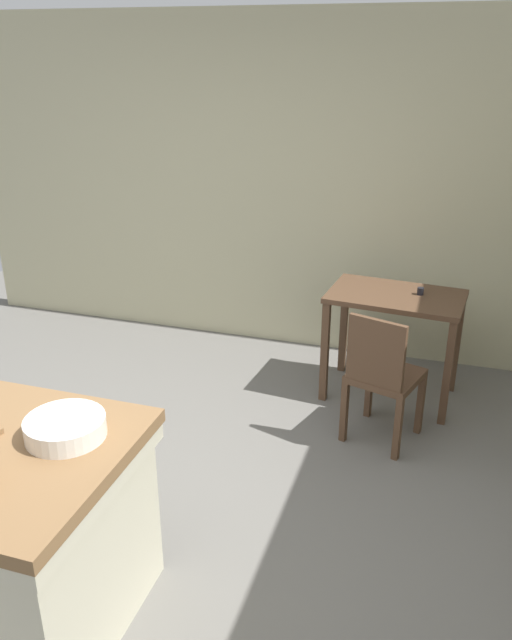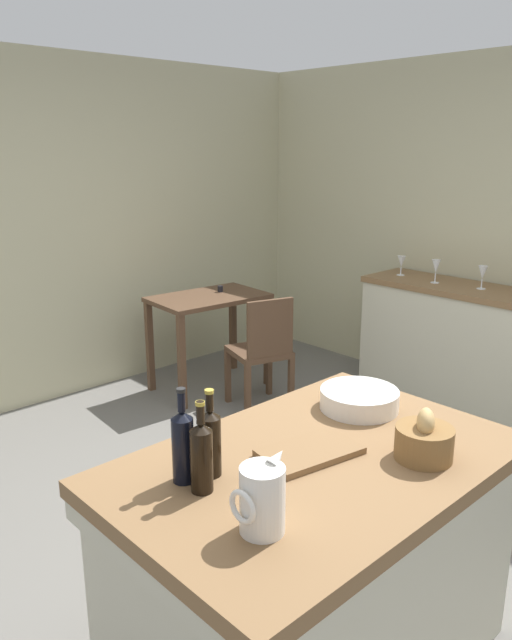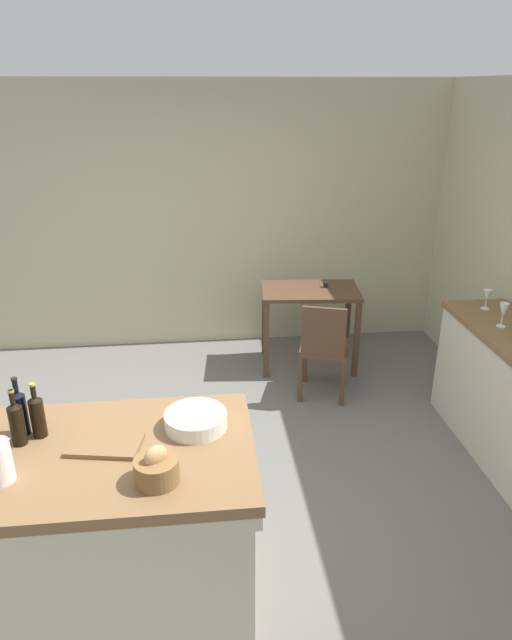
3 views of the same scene
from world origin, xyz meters
name	(u,v)px [view 2 (image 2 of 3)]	position (x,y,z in m)	size (l,w,h in m)	color
ground_plane	(278,545)	(0.00, 0.00, 0.00)	(6.76, 6.76, 0.00)	#66635E
wall_back	(30,234)	(0.00, 2.60, 1.30)	(5.32, 0.12, 2.60)	#B7B28E
island_table	(314,557)	(-0.42, -0.60, 0.47)	(1.46, 0.95, 0.88)	brown
side_cabinet	(452,344)	(2.26, 0.37, 0.47)	(0.52, 1.41, 0.93)	brown
writing_desk	(209,311)	(1.10, 1.88, 0.65)	(0.95, 0.64, 0.83)	#513826
wooden_chair	(263,350)	(1.10, 1.26, 0.48)	(0.50, 0.50, 0.88)	#513826
pitcher	(262,499)	(-0.86, -0.77, 0.98)	(0.17, 0.13, 0.24)	silver
wash_bowl	(359,399)	(0.02, -0.44, 0.92)	(0.32, 0.32, 0.08)	silver
bread_basket	(424,440)	(-0.15, -0.85, 0.95)	(0.20, 0.20, 0.19)	brown
cutting_board	(310,452)	(-0.42, -0.57, 0.89)	(0.35, 0.21, 0.02)	brown
wine_bottle_dark	(210,441)	(-0.76, -0.43, 1.00)	(0.07, 0.07, 0.30)	black
wine_bottle_amber	(183,444)	(-0.85, -0.40, 1.01)	(0.07, 0.07, 0.32)	black
wine_bottle_green	(201,455)	(-0.85, -0.49, 1.00)	(0.07, 0.07, 0.30)	black
wine_glass_left	(483,273)	(2.27, 0.19, 1.05)	(0.07, 0.07, 0.17)	white
wine_glass_middle	(436,267)	(2.21, 0.53, 1.05)	(0.07, 0.07, 0.18)	white
wine_glass_right	(401,262)	(2.26, 0.87, 1.04)	(0.07, 0.07, 0.16)	white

